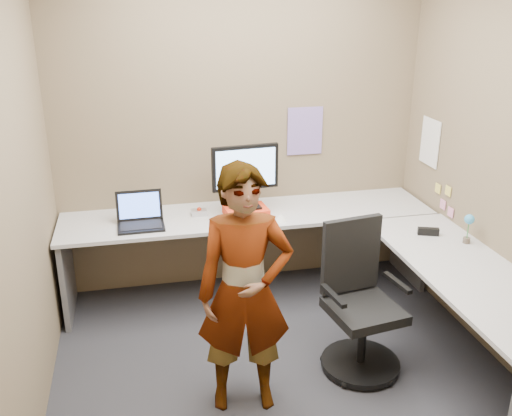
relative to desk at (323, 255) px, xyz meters
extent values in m
plane|color=black|center=(-0.44, -0.39, -0.59)|extent=(3.00, 3.00, 0.00)
plane|color=#736147|center=(-0.44, 0.91, 0.76)|extent=(3.00, 0.00, 3.00)
plane|color=#736147|center=(1.06, -0.39, 0.76)|extent=(0.00, 2.70, 2.70)
plane|color=#736147|center=(-1.94, -0.39, 0.76)|extent=(0.00, 2.70, 2.70)
cube|color=#B9B9B9|center=(-0.44, 0.59, 0.13)|extent=(2.96, 0.65, 0.03)
cube|color=#B9B9B9|center=(0.74, -0.71, 0.13)|extent=(0.65, 1.91, 0.03)
cube|color=#59595B|center=(-1.88, 0.59, -0.24)|extent=(0.04, 0.60, 0.70)
cube|color=#59595B|center=(1.00, 0.59, -0.24)|extent=(0.04, 0.60, 0.70)
cube|color=red|center=(-0.47, 0.54, 0.17)|extent=(0.35, 0.27, 0.07)
cube|color=black|center=(-0.47, 0.54, 0.22)|extent=(0.23, 0.17, 0.02)
cube|color=black|center=(-0.47, 0.56, 0.29)|extent=(0.06, 0.05, 0.13)
cube|color=black|center=(-0.47, 0.56, 0.53)|extent=(0.53, 0.09, 0.35)
cube|color=#90BFF9|center=(-0.46, 0.54, 0.53)|extent=(0.47, 0.05, 0.30)
cube|color=black|center=(-1.29, 0.47, 0.15)|extent=(0.35, 0.26, 0.02)
cube|color=black|center=(-1.29, 0.59, 0.28)|extent=(0.35, 0.08, 0.23)
cube|color=#476EE1|center=(-1.29, 0.59, 0.28)|extent=(0.30, 0.06, 0.18)
cube|color=#B7B7BC|center=(-0.83, 0.63, 0.16)|extent=(0.12, 0.08, 0.04)
sphere|color=#B1230B|center=(-0.83, 0.62, 0.19)|extent=(0.04, 0.04, 0.04)
cone|color=white|center=(-0.23, 0.36, 0.17)|extent=(0.10, 0.10, 0.06)
cube|color=black|center=(0.75, -0.12, 0.17)|extent=(0.15, 0.09, 0.05)
cylinder|color=brown|center=(0.95, -0.31, 0.16)|extent=(0.05, 0.05, 0.04)
cylinder|color=#338C3F|center=(0.95, -0.31, 0.25)|extent=(0.01, 0.01, 0.14)
sphere|color=#3C9CD6|center=(0.95, -0.31, 0.32)|extent=(0.07, 0.07, 0.07)
cube|color=#846BB7|center=(0.11, 0.90, 0.71)|extent=(0.30, 0.01, 0.40)
cube|color=white|center=(1.05, 0.51, 0.66)|extent=(0.01, 0.28, 0.38)
cube|color=#F2E059|center=(1.05, 0.16, 0.36)|extent=(0.01, 0.07, 0.07)
cube|color=pink|center=(1.05, 0.21, 0.23)|extent=(0.01, 0.07, 0.07)
cube|color=pink|center=(1.05, 0.09, 0.21)|extent=(0.01, 0.07, 0.07)
cube|color=#F2E059|center=(1.05, 0.31, 0.33)|extent=(0.01, 0.07, 0.07)
cylinder|color=black|center=(0.09, -0.58, -0.55)|extent=(0.53, 0.53, 0.04)
cylinder|color=black|center=(0.09, -0.58, -0.34)|extent=(0.06, 0.06, 0.38)
cube|color=black|center=(0.09, -0.58, -0.14)|extent=(0.50, 0.50, 0.07)
cube|color=black|center=(0.06, -0.37, 0.17)|extent=(0.42, 0.11, 0.52)
cube|color=black|center=(-0.14, -0.61, 0.02)|extent=(0.08, 0.29, 0.03)
cube|color=black|center=(0.33, -0.54, 0.02)|extent=(0.08, 0.29, 0.03)
imported|color=#999399|center=(-0.73, -0.72, 0.18)|extent=(0.59, 0.42, 1.53)
camera|label=1|loc=(-1.29, -3.58, 1.81)|focal=40.00mm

